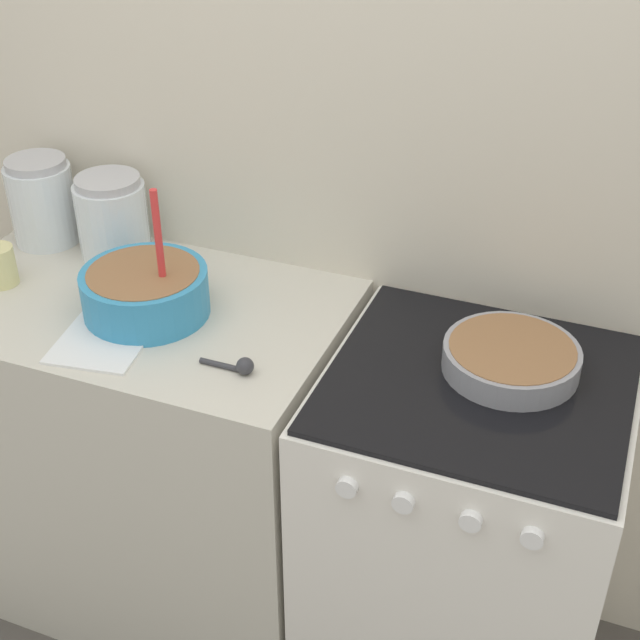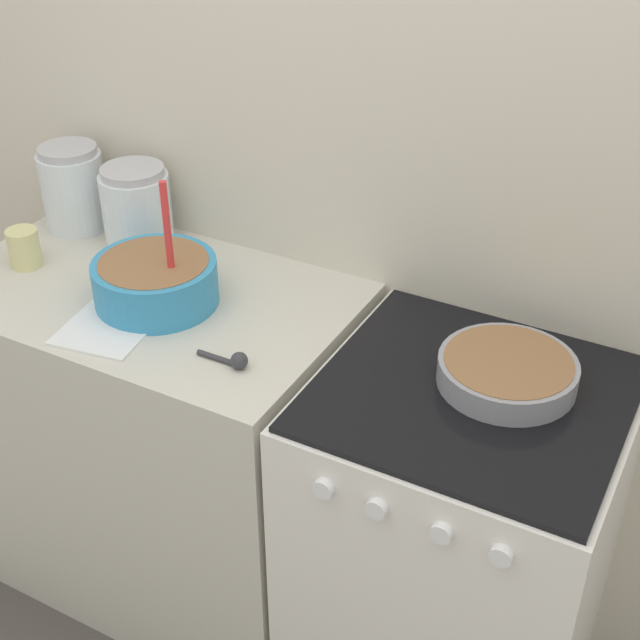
{
  "view_description": "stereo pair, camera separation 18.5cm",
  "coord_description": "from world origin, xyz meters",
  "px_view_note": "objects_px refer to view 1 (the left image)",
  "views": [
    {
      "loc": [
        0.54,
        -1.14,
        1.96
      ],
      "look_at": [
        -0.03,
        0.31,
        0.95
      ],
      "focal_mm": 50.0,
      "sensor_mm": 36.0,
      "label": 1
    },
    {
      "loc": [
        0.71,
        -1.06,
        1.96
      ],
      "look_at": [
        -0.03,
        0.31,
        0.95
      ],
      "focal_mm": 50.0,
      "sensor_mm": 36.0,
      "label": 2
    }
  ],
  "objects_px": {
    "baking_pan": "(511,358)",
    "stove": "(460,541)",
    "storage_jar_left": "(43,206)",
    "storage_jar_middle": "(113,222)",
    "mixing_bowl": "(145,290)"
  },
  "relations": [
    {
      "from": "baking_pan",
      "to": "stove",
      "type": "bearing_deg",
      "value": -130.24
    },
    {
      "from": "storage_jar_left",
      "to": "storage_jar_middle",
      "type": "distance_m",
      "value": 0.2
    },
    {
      "from": "mixing_bowl",
      "to": "stove",
      "type": "bearing_deg",
      "value": 1.82
    },
    {
      "from": "baking_pan",
      "to": "storage_jar_left",
      "type": "distance_m",
      "value": 1.21
    },
    {
      "from": "storage_jar_middle",
      "to": "mixing_bowl",
      "type": "bearing_deg",
      "value": -44.75
    },
    {
      "from": "storage_jar_left",
      "to": "storage_jar_middle",
      "type": "bearing_deg",
      "value": 0.0
    },
    {
      "from": "storage_jar_middle",
      "to": "storage_jar_left",
      "type": "bearing_deg",
      "value": 180.0
    },
    {
      "from": "mixing_bowl",
      "to": "storage_jar_left",
      "type": "xyz_separation_m",
      "value": [
        -0.41,
        0.21,
        0.03
      ]
    },
    {
      "from": "baking_pan",
      "to": "storage_jar_left",
      "type": "height_order",
      "value": "storage_jar_left"
    },
    {
      "from": "storage_jar_left",
      "to": "storage_jar_middle",
      "type": "height_order",
      "value": "storage_jar_left"
    },
    {
      "from": "mixing_bowl",
      "to": "storage_jar_left",
      "type": "relative_size",
      "value": 1.4
    },
    {
      "from": "stove",
      "to": "baking_pan",
      "type": "height_order",
      "value": "baking_pan"
    },
    {
      "from": "stove",
      "to": "storage_jar_left",
      "type": "distance_m",
      "value": 1.29
    },
    {
      "from": "mixing_bowl",
      "to": "storage_jar_middle",
      "type": "relative_size",
      "value": 1.5
    },
    {
      "from": "mixing_bowl",
      "to": "storage_jar_middle",
      "type": "distance_m",
      "value": 0.3
    }
  ]
}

